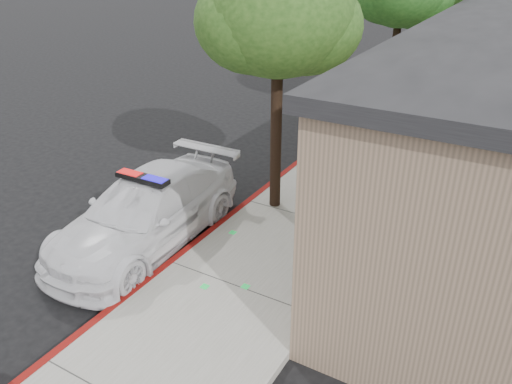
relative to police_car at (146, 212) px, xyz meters
The scene contains 5 objects.
ground 1.33m from the police_car, 29.26° to the right, with size 120.00×120.00×0.00m, color black.
sidewalk 3.61m from the police_car, 43.73° to the left, with size 3.20×60.00×0.15m, color gray.
red_curb 2.74m from the police_car, 67.28° to the left, with size 0.14×60.00×0.16m, color maroon.
police_car is the anchor object (origin of this frame).
street_tree_near 4.83m from the police_car, 57.25° to the left, with size 3.22×3.13×5.74m.
Camera 1 is at (5.71, -6.34, 5.89)m, focal length 35.55 mm.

